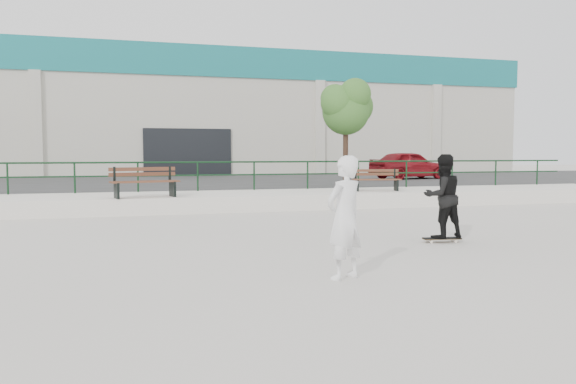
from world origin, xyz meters
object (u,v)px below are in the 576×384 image
object	(u,v)px
red_car	(409,165)
seated_skater	(344,218)
skateboard	(442,239)
tree	(346,106)
bench_right	(376,180)
bench_left	(145,182)
standing_skater	(443,196)

from	to	relation	value
red_car	seated_skater	bearing A→B (deg)	139.69
red_car	skateboard	world-z (taller)	red_car
tree	red_car	world-z (taller)	tree
tree	seated_skater	world-z (taller)	tree
tree	skateboard	xyz separation A→B (m)	(-2.45, -11.45, -3.65)
bench_right	skateboard	world-z (taller)	bench_right
seated_skater	skateboard	bearing A→B (deg)	-167.38
tree	red_car	size ratio (longest dim) A/B	1.04
bench_left	red_car	xyz separation A→B (m)	(13.16, 8.36, 0.25)
red_car	standing_skater	world-z (taller)	red_car
red_car	skateboard	size ratio (longest dim) A/B	5.16
bench_left	tree	xyz separation A→B (m)	(8.17, 4.36, 2.77)
bench_right	red_car	xyz separation A→B (m)	(5.31, 7.64, 0.32)
tree	skateboard	bearing A→B (deg)	-102.10
bench_right	seated_skater	distance (m)	11.65
bench_right	standing_skater	xyz separation A→B (m)	(-2.13, -7.81, 0.07)
bench_right	standing_skater	size ratio (longest dim) A/B	1.01
bench_left	red_car	world-z (taller)	red_car
skateboard	standing_skater	distance (m)	0.88
red_car	seated_skater	distance (m)	20.91
skateboard	standing_skater	world-z (taller)	standing_skater
red_car	seated_skater	world-z (taller)	red_car
tree	standing_skater	world-z (taller)	tree
skateboard	seated_skater	xyz separation A→B (m)	(-3.16, -2.56, 0.83)
tree	bench_right	bearing A→B (deg)	-95.04
bench_left	skateboard	size ratio (longest dim) A/B	2.58
standing_skater	bench_left	bearing A→B (deg)	-53.39
bench_left	bench_right	xyz separation A→B (m)	(7.85, 0.73, -0.07)
standing_skater	bench_right	bearing A→B (deg)	-107.54
bench_right	skateboard	distance (m)	8.14
bench_right	tree	world-z (taller)	tree
red_car	skateboard	xyz separation A→B (m)	(-7.45, -15.45, -1.13)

